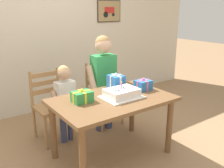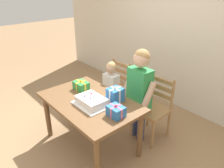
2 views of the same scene
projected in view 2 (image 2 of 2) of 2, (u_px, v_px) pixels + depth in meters
The scene contains 11 objects.
ground_plane at pixel (92, 144), 3.12m from camera, with size 20.00×20.00×0.00m, color #997551.
back_wall at pixel (179, 34), 3.66m from camera, with size 6.40×0.11×2.60m.
dining_table at pixel (90, 107), 2.85m from camera, with size 1.33×0.85×0.72m.
birthday_cake at pixel (91, 101), 2.69m from camera, with size 0.44×0.34×0.19m.
gift_box_red_large at pixel (116, 111), 2.47m from camera, with size 0.19×0.16×0.16m.
gift_box_beside_cake at pixel (81, 86), 3.06m from camera, with size 0.21×0.16×0.15m.
gift_box_corner_small at pixel (115, 95), 2.76m from camera, with size 0.17×0.19×0.21m.
chair_left at pixel (115, 89), 3.68m from camera, with size 0.43×0.43×0.92m.
chair_right at pixel (153, 108), 3.12m from camera, with size 0.44×0.44×0.92m.
child_older at pixel (140, 87), 2.93m from camera, with size 0.50×0.29×1.35m.
child_younger at pixel (111, 86), 3.41m from camera, with size 0.37×0.22×1.02m.
Camera 2 is at (2.02, -1.39, 2.13)m, focal length 35.12 mm.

